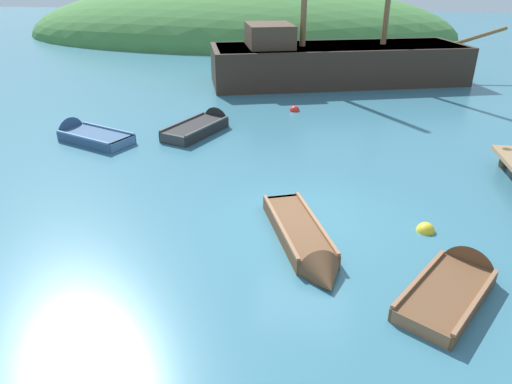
% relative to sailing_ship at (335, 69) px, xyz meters
% --- Properties ---
extents(ground_plane, '(120.00, 120.00, 0.00)m').
position_rel_sailing_ship_xyz_m(ground_plane, '(-0.78, -15.30, -0.73)').
color(ground_plane, teal).
extents(shore_hill, '(37.54, 20.39, 8.72)m').
position_rel_sailing_ship_xyz_m(shore_hill, '(-8.47, 17.40, -0.73)').
color(shore_hill, '#477F3D').
rests_on(shore_hill, ground).
extents(sailing_ship, '(15.75, 7.60, 10.91)m').
position_rel_sailing_ship_xyz_m(sailing_ship, '(0.00, 0.00, 0.00)').
color(sailing_ship, '#38281E').
rests_on(sailing_ship, ground).
extents(rowboat_near_dock, '(2.29, 3.56, 1.12)m').
position_rel_sailing_ship_xyz_m(rowboat_near_dock, '(-4.89, -8.82, -0.60)').
color(rowboat_near_dock, black).
rests_on(rowboat_near_dock, ground).
extents(rowboat_center, '(2.50, 3.07, 1.06)m').
position_rel_sailing_ship_xyz_m(rowboat_center, '(2.24, -17.46, -0.65)').
color(rowboat_center, brown).
rests_on(rowboat_center, ground).
extents(rowboat_outer_left, '(3.48, 2.37, 1.17)m').
position_rel_sailing_ship_xyz_m(rowboat_outer_left, '(-8.88, -10.44, -0.63)').
color(rowboat_outer_left, '#335175').
rests_on(rowboat_outer_left, ground).
extents(rowboat_outer_right, '(2.15, 3.77, 0.88)m').
position_rel_sailing_ship_xyz_m(rowboat_outer_right, '(-0.71, -16.48, -0.62)').
color(rowboat_outer_right, brown).
rests_on(rowboat_outer_right, ground).
extents(buoy_red, '(0.44, 0.44, 0.44)m').
position_rel_sailing_ship_xyz_m(buoy_red, '(-1.69, -5.75, -0.73)').
color(buoy_red, red).
rests_on(buoy_red, ground).
extents(buoy_yellow, '(0.42, 0.42, 0.42)m').
position_rel_sailing_ship_xyz_m(buoy_yellow, '(2.06, -15.33, -0.73)').
color(buoy_yellow, yellow).
rests_on(buoy_yellow, ground).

